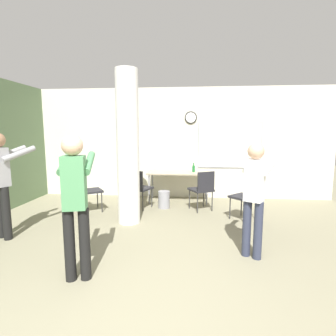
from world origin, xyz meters
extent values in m
cube|color=beige|center=(0.00, 5.06, 1.40)|extent=(8.00, 0.12, 2.80)
cylinder|color=black|center=(0.47, 4.99, 2.05)|extent=(0.30, 0.03, 0.30)
cylinder|color=white|center=(0.47, 4.97, 2.05)|extent=(0.26, 0.01, 0.25)
cube|color=#99999E|center=(1.45, 5.00, 1.35)|extent=(1.58, 0.01, 1.16)
cube|color=white|center=(1.45, 4.99, 1.35)|extent=(1.52, 0.02, 1.10)
cylinder|color=white|center=(-0.65, 2.98, 1.40)|extent=(0.41, 0.41, 2.80)
cube|color=tan|center=(0.19, 4.56, 0.71)|extent=(1.48, 0.66, 0.03)
cylinder|color=gray|center=(-0.49, 4.29, 0.35)|extent=(0.04, 0.04, 0.70)
cylinder|color=gray|center=(0.87, 4.29, 0.35)|extent=(0.04, 0.04, 0.70)
cylinder|color=gray|center=(-0.49, 4.83, 0.35)|extent=(0.04, 0.04, 0.70)
cylinder|color=gray|center=(0.87, 4.83, 0.35)|extent=(0.04, 0.04, 0.70)
cylinder|color=#1E6B2D|center=(0.55, 4.57, 0.81)|extent=(0.07, 0.07, 0.16)
cylinder|color=#1E6B2D|center=(0.55, 4.57, 0.92)|extent=(0.03, 0.03, 0.07)
cylinder|color=gray|center=(-0.10, 3.96, 0.19)|extent=(0.26, 0.26, 0.38)
cube|color=#232328|center=(1.52, 3.32, 0.45)|extent=(0.62, 0.62, 0.04)
cube|color=#232328|center=(1.66, 3.18, 0.67)|extent=(0.31, 0.29, 0.40)
cylinder|color=#333333|center=(1.53, 3.58, 0.21)|extent=(0.02, 0.02, 0.43)
cylinder|color=#333333|center=(1.27, 3.33, 0.21)|extent=(0.02, 0.02, 0.43)
cylinder|color=#333333|center=(1.78, 3.32, 0.21)|extent=(0.02, 0.02, 0.43)
cylinder|color=#333333|center=(1.51, 3.07, 0.21)|extent=(0.02, 0.02, 0.43)
cube|color=#232328|center=(0.71, 3.89, 0.45)|extent=(0.60, 0.60, 0.04)
cube|color=#232328|center=(0.81, 3.71, 0.67)|extent=(0.36, 0.22, 0.40)
cylinder|color=#333333|center=(0.79, 4.14, 0.21)|extent=(0.02, 0.02, 0.43)
cylinder|color=#333333|center=(0.47, 3.96, 0.21)|extent=(0.02, 0.02, 0.43)
cylinder|color=#333333|center=(0.96, 3.82, 0.21)|extent=(0.02, 0.02, 0.43)
cylinder|color=#333333|center=(0.64, 3.65, 0.21)|extent=(0.02, 0.02, 0.43)
cube|color=#232328|center=(-1.62, 3.56, 0.45)|extent=(0.61, 0.61, 0.04)
cube|color=#232328|center=(-1.79, 3.44, 0.67)|extent=(0.25, 0.34, 0.40)
cylinder|color=#333333|center=(-1.37, 3.51, 0.21)|extent=(0.02, 0.02, 0.43)
cylinder|color=#333333|center=(-1.58, 3.81, 0.21)|extent=(0.02, 0.02, 0.43)
cylinder|color=#333333|center=(-1.67, 3.31, 0.21)|extent=(0.02, 0.02, 0.43)
cylinder|color=#333333|center=(-1.87, 3.61, 0.21)|extent=(0.02, 0.02, 0.43)
cube|color=#232328|center=(-0.62, 3.91, 0.45)|extent=(0.58, 0.58, 0.04)
cube|color=#232328|center=(-0.70, 3.72, 0.67)|extent=(0.37, 0.19, 0.40)
cylinder|color=#333333|center=(-0.38, 4.00, 0.21)|extent=(0.02, 0.02, 0.43)
cylinder|color=#333333|center=(-0.71, 4.15, 0.21)|extent=(0.02, 0.02, 0.43)
cylinder|color=#333333|center=(-0.53, 3.67, 0.21)|extent=(0.02, 0.02, 0.43)
cylinder|color=#333333|center=(-0.86, 3.82, 0.21)|extent=(0.02, 0.02, 0.43)
cylinder|color=#2D3347|center=(1.40, 1.72, 0.39)|extent=(0.11, 0.11, 0.79)
cylinder|color=#2D3347|center=(1.27, 1.80, 0.39)|extent=(0.11, 0.11, 0.79)
cube|color=white|center=(1.34, 1.76, 1.06)|extent=(0.29, 0.27, 0.56)
sphere|color=#D8AD8C|center=(1.34, 1.76, 1.45)|extent=(0.21, 0.21, 0.21)
cylinder|color=white|center=(1.56, 1.88, 1.24)|extent=(0.33, 0.46, 0.22)
cylinder|color=white|center=(1.35, 2.01, 1.24)|extent=(0.33, 0.46, 0.22)
cube|color=white|center=(1.47, 2.20, 1.25)|extent=(0.10, 0.13, 0.04)
cylinder|color=black|center=(-2.38, 2.01, 0.43)|extent=(0.12, 0.12, 0.85)
cylinder|color=black|center=(-2.53, 2.08, 0.43)|extent=(0.12, 0.12, 0.85)
cube|color=#99999E|center=(-2.46, 2.04, 1.15)|extent=(0.31, 0.29, 0.60)
cylinder|color=#99999E|center=(-2.23, 2.20, 1.35)|extent=(0.32, 0.52, 0.24)
cylinder|color=#99999E|center=(-2.47, 2.32, 1.35)|extent=(0.32, 0.52, 0.24)
cylinder|color=black|center=(-0.69, 1.03, 0.42)|extent=(0.12, 0.12, 0.84)
cylinder|color=black|center=(-0.86, 0.99, 0.42)|extent=(0.12, 0.12, 0.84)
cube|color=#4C8C59|center=(-0.77, 1.01, 1.14)|extent=(0.29, 0.25, 0.60)
sphere|color=#D8AD8C|center=(-0.77, 1.01, 1.55)|extent=(0.23, 0.23, 0.23)
cylinder|color=#4C8C59|center=(-0.70, 1.27, 1.33)|extent=(0.21, 0.53, 0.24)
cylinder|color=#4C8C59|center=(-0.96, 1.21, 1.33)|extent=(0.21, 0.53, 0.24)
cube|color=white|center=(-1.02, 1.44, 1.34)|extent=(0.07, 0.13, 0.04)
camera|label=1|loc=(0.52, -1.71, 1.70)|focal=28.00mm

